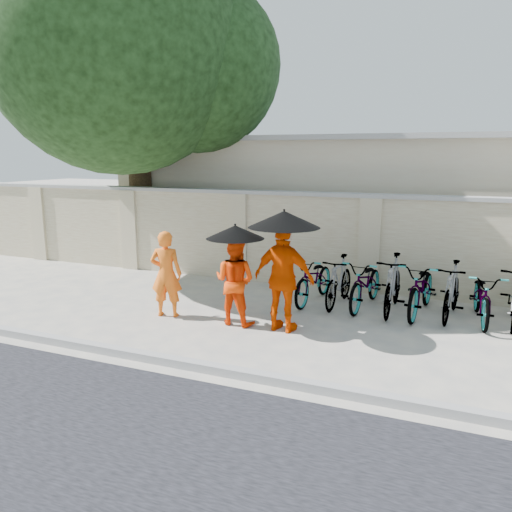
% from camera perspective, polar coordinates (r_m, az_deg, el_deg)
% --- Properties ---
extents(ground, '(80.00, 80.00, 0.00)m').
position_cam_1_polar(ground, '(8.64, -4.37, -7.95)').
color(ground, beige).
extents(kerb, '(40.00, 0.16, 0.12)m').
position_cam_1_polar(kerb, '(7.25, -10.52, -11.57)').
color(kerb, '#989898').
rests_on(kerb, ground).
extents(compound_wall, '(20.00, 0.30, 2.00)m').
position_cam_1_polar(compound_wall, '(10.97, 7.79, 1.58)').
color(compound_wall, beige).
rests_on(compound_wall, ground).
extents(building_behind, '(14.00, 6.00, 3.20)m').
position_cam_1_polar(building_behind, '(14.42, 15.58, 6.05)').
color(building_behind, beige).
rests_on(building_behind, ground).
extents(shade_tree, '(6.70, 6.20, 8.20)m').
position_cam_1_polar(shade_tree, '(12.79, -14.14, 21.22)').
color(shade_tree, brown).
rests_on(shade_tree, ground).
extents(monk_left, '(0.65, 0.51, 1.56)m').
position_cam_1_polar(monk_left, '(9.07, -10.23, -2.03)').
color(monk_left, orange).
rests_on(monk_left, ground).
extents(monk_center, '(0.78, 0.63, 1.52)m').
position_cam_1_polar(monk_center, '(8.53, -2.43, -2.85)').
color(monk_center, '#FF4006').
rests_on(monk_center, ground).
extents(parasol_center, '(0.97, 0.97, 0.87)m').
position_cam_1_polar(parasol_center, '(8.26, -2.39, 2.76)').
color(parasol_center, black).
rests_on(parasol_center, ground).
extents(monk_right, '(1.10, 0.57, 1.80)m').
position_cam_1_polar(monk_right, '(8.14, 3.20, -2.55)').
color(monk_right, '#E34200').
rests_on(monk_right, ground).
extents(parasol_right, '(1.15, 1.15, 0.99)m').
position_cam_1_polar(parasol_right, '(7.88, 3.23, 4.22)').
color(parasol_right, black).
rests_on(parasol_right, ground).
extents(bike_0, '(0.80, 1.81, 0.92)m').
position_cam_1_polar(bike_0, '(9.91, 6.67, -2.65)').
color(bike_0, '#A9A9A9').
rests_on(bike_0, ground).
extents(bike_1, '(0.56, 1.64, 0.97)m').
position_cam_1_polar(bike_1, '(9.73, 9.45, -2.85)').
color(bike_1, '#A9A9A9').
rests_on(bike_1, ground).
extents(bike_2, '(0.83, 1.87, 0.95)m').
position_cam_1_polar(bike_2, '(9.72, 12.47, -3.05)').
color(bike_2, '#A9A9A9').
rests_on(bike_2, ground).
extents(bike_3, '(0.54, 1.79, 1.07)m').
position_cam_1_polar(bike_3, '(9.52, 15.37, -3.13)').
color(bike_3, '#A9A9A9').
rests_on(bike_3, ground).
extents(bike_4, '(0.88, 1.95, 0.99)m').
position_cam_1_polar(bike_4, '(9.56, 18.43, -3.50)').
color(bike_4, '#A9A9A9').
rests_on(bike_4, ground).
extents(bike_5, '(0.67, 1.73, 1.01)m').
position_cam_1_polar(bike_5, '(9.52, 21.46, -3.72)').
color(bike_5, '#A9A9A9').
rests_on(bike_5, ground).
extents(bike_6, '(0.75, 1.76, 0.90)m').
position_cam_1_polar(bike_6, '(9.55, 24.48, -4.25)').
color(bike_6, '#A9A9A9').
rests_on(bike_6, ground).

